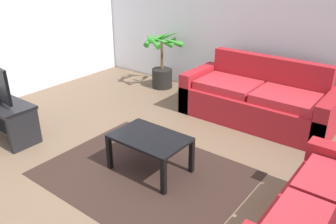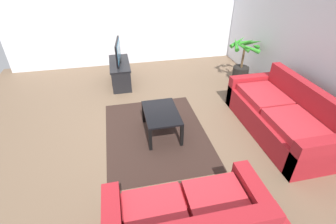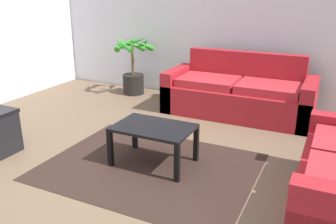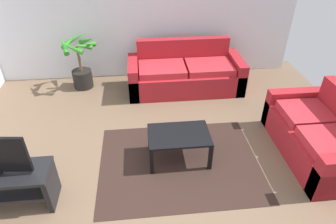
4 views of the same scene
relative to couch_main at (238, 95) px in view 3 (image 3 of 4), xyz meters
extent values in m
plane|color=brown|center=(-0.69, -2.28, -0.30)|extent=(6.60, 6.60, 0.00)
cube|color=silver|center=(-0.69, 0.72, 1.05)|extent=(6.00, 0.06, 2.70)
cube|color=maroon|center=(0.00, -0.03, -0.09)|extent=(2.16, 0.90, 0.42)
cube|color=maroon|center=(0.00, 0.34, 0.36)|extent=(1.80, 0.16, 0.48)
cube|color=maroon|center=(-0.99, -0.03, 0.01)|extent=(0.18, 0.90, 0.62)
cube|color=maroon|center=(0.99, -0.03, 0.01)|extent=(0.18, 0.90, 0.62)
cube|color=#B8272F|center=(-0.45, -0.08, 0.18)|extent=(0.86, 0.66, 0.12)
cube|color=#B8272F|center=(0.45, -0.08, 0.18)|extent=(0.86, 0.66, 0.12)
cube|color=black|center=(-1.98, -2.55, -0.05)|extent=(0.06, 0.41, 0.51)
cube|color=black|center=(-0.39, -1.98, 0.12)|extent=(0.83, 0.56, 0.03)
cube|color=black|center=(-0.78, -2.23, -0.10)|extent=(0.05, 0.05, 0.40)
cube|color=black|center=(0.00, -2.23, -0.10)|extent=(0.05, 0.05, 0.40)
cube|color=black|center=(-0.78, -1.73, -0.10)|extent=(0.05, 0.05, 0.40)
cube|color=black|center=(0.00, -1.73, -0.10)|extent=(0.05, 0.05, 0.40)
cube|color=black|center=(-0.39, -2.08, -0.30)|extent=(2.20, 1.70, 0.01)
cylinder|color=black|center=(-2.00, 0.27, -0.13)|extent=(0.38, 0.38, 0.35)
cylinder|color=brown|center=(-2.00, 0.27, 0.30)|extent=(0.05, 0.05, 0.50)
cone|color=#2B8A23|center=(-1.75, 0.23, 0.60)|extent=(0.18, 0.52, 0.28)
cone|color=#2B8A23|center=(-1.83, 0.42, 0.60)|extent=(0.38, 0.41, 0.26)
cone|color=#2B8A23|center=(-2.08, 0.50, 0.60)|extent=(0.50, 0.26, 0.27)
cone|color=#2B8A23|center=(-2.15, 0.36, 0.60)|extent=(0.29, 0.36, 0.22)
cone|color=#2B8A23|center=(-2.21, 0.19, 0.60)|extent=(0.24, 0.46, 0.25)
cone|color=#2B8A23|center=(-2.05, 0.07, 0.60)|extent=(0.43, 0.21, 0.24)
cone|color=#2B8A23|center=(-1.87, 0.13, 0.60)|extent=(0.35, 0.33, 0.23)
camera|label=1|loc=(1.79, -4.49, 1.92)|focal=36.68mm
camera|label=2|loc=(2.95, -2.60, 2.37)|focal=26.34mm
camera|label=3|loc=(1.28, -5.07, 1.52)|focal=38.06mm
camera|label=4|loc=(-0.86, -5.03, 2.60)|focal=31.34mm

